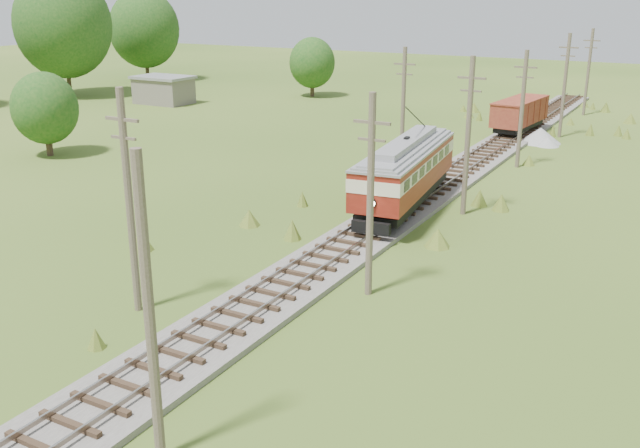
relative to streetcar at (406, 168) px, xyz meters
The scene contains 17 objects.
railbed_main 4.83m from the streetcar, 90.00° to the left, with size 3.60×96.00×0.57m.
streetcar is the anchor object (origin of this frame).
gondola 26.18m from the streetcar, 90.00° to the left, with size 3.36×8.22×2.66m.
gravel_pile 23.85m from the streetcar, 83.72° to the left, with size 3.57×3.79×1.30m.
utility_pole_r_1 25.09m from the streetcar, 82.89° to the right, with size 0.30×0.30×8.80m.
utility_pole_r_2 12.42m from the streetcar, 74.42° to the right, with size 1.60×0.30×8.60m.
utility_pole_r_3 3.94m from the streetcar, 19.96° to the left, with size 1.60×0.30×9.00m.
utility_pole_r_4 14.57m from the streetcar, 78.04° to the left, with size 1.60×0.30×8.40m.
utility_pole_r_5 27.44m from the streetcar, 82.87° to the left, with size 1.60×0.30×8.90m.
utility_pole_r_6 40.33m from the streetcar, 85.44° to the left, with size 1.60×0.30×8.70m.
utility_pole_l_a 18.43m from the streetcar, 103.25° to the right, with size 1.60×0.30×9.00m.
utility_pole_l_b 11.26m from the streetcar, 113.89° to the left, with size 1.60×0.30×8.60m.
tree_left_4 59.44m from the streetcar, 155.89° to the left, with size 11.34×11.34×14.61m.
tree_left_5 69.06m from the streetcar, 144.35° to the left, with size 9.66×9.66×12.44m.
tree_mid_a 47.35m from the streetcar, 126.27° to the left, with size 5.46×5.46×7.03m.
tree_mid_c 30.02m from the streetcar, behind, with size 5.04×5.04×6.49m.
shed 47.27m from the streetcar, 147.83° to the left, with size 6.40×4.40×3.10m.
Camera 1 is at (15.15, -7.52, 12.44)m, focal length 40.00 mm.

